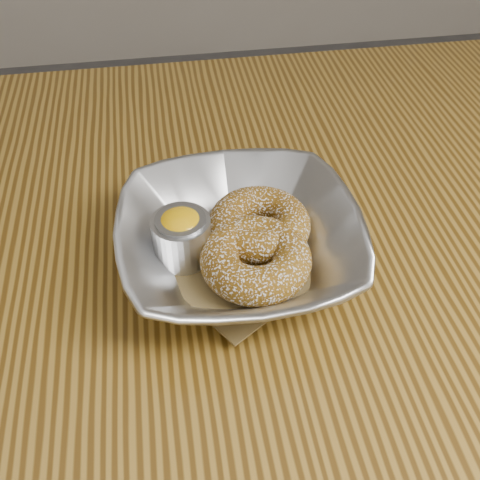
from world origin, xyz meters
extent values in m
cube|color=brown|center=(0.00, 0.00, 0.73)|extent=(1.20, 0.80, 0.04)
cube|color=#4B320D|center=(0.54, 0.34, 0.35)|extent=(0.06, 0.06, 0.71)
imported|color=#B4B6BB|center=(0.02, -0.02, 0.78)|extent=(0.22, 0.22, 0.05)
cube|color=brown|center=(0.02, -0.02, 0.76)|extent=(0.20, 0.20, 0.00)
torus|color=brown|center=(0.04, 0.00, 0.78)|extent=(0.10, 0.10, 0.03)
torus|color=brown|center=(0.03, -0.05, 0.78)|extent=(0.12, 0.12, 0.04)
cylinder|color=#B4B6BB|center=(-0.03, -0.01, 0.78)|extent=(0.05, 0.05, 0.04)
cylinder|color=gray|center=(-0.03, -0.01, 0.78)|extent=(0.05, 0.05, 0.04)
ellipsoid|color=#FAB207|center=(-0.03, -0.01, 0.80)|extent=(0.04, 0.04, 0.03)
camera|label=1|loc=(-0.04, -0.39, 1.14)|focal=42.00mm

